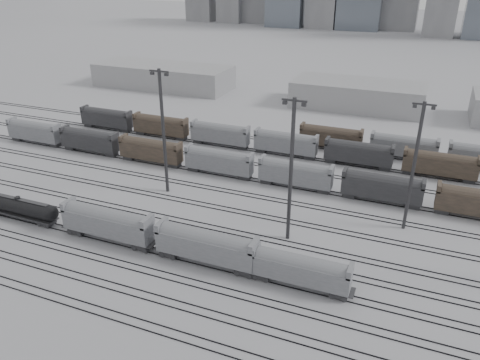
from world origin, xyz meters
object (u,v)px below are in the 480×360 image
at_px(hopper_car_a, 108,222).
at_px(hopper_car_b, 206,244).
at_px(tank_car_b, 19,207).
at_px(hopper_car_c, 301,269).
at_px(light_mast_c, 291,168).

relative_size(hopper_car_a, hopper_car_b, 1.01).
height_order(tank_car_b, hopper_car_a, hopper_car_a).
distance_m(hopper_car_b, hopper_car_c, 14.59).
bearing_deg(hopper_car_a, hopper_car_c, 0.00).
bearing_deg(light_mast_c, hopper_car_b, -128.26).
distance_m(hopper_car_a, hopper_car_b, 17.84).
relative_size(hopper_car_b, light_mast_c, 0.66).
bearing_deg(hopper_car_a, hopper_car_b, 0.00).
bearing_deg(tank_car_b, hopper_car_c, 0.00).
height_order(hopper_car_a, light_mast_c, light_mast_c).
height_order(tank_car_b, hopper_car_c, hopper_car_c).
bearing_deg(light_mast_c, hopper_car_c, -65.58).
xyz_separation_m(tank_car_b, hopper_car_a, (19.10, -0.00, 1.15)).
bearing_deg(hopper_car_b, hopper_car_a, -180.00).
xyz_separation_m(hopper_car_a, hopper_car_c, (32.43, 0.00, -0.44)).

